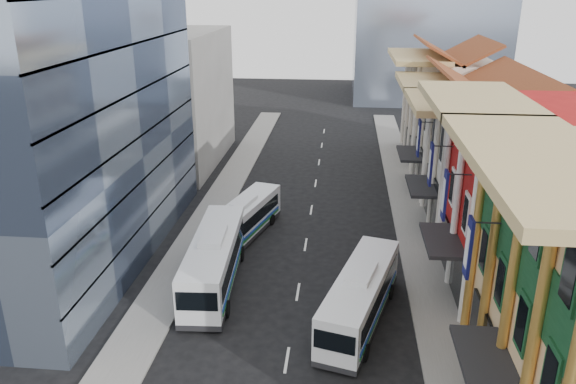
# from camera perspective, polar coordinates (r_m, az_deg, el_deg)

# --- Properties ---
(sidewalk_right) EXTENTS (3.00, 90.00, 0.15)m
(sidewalk_right) POSITION_cam_1_polar(r_m,az_deg,el_deg) (43.15, 13.19, -5.62)
(sidewalk_right) COLOR slate
(sidewalk_right) RESTS_ON ground
(sidewalk_left) EXTENTS (3.00, 90.00, 0.15)m
(sidewalk_left) POSITION_cam_1_polar(r_m,az_deg,el_deg) (44.14, -9.31, -4.72)
(sidewalk_left) COLOR slate
(sidewalk_left) RESTS_ON ground
(shophouse_red) EXTENTS (8.00, 10.00, 12.00)m
(shophouse_red) POSITION_cam_1_polar(r_m,az_deg,el_deg) (37.59, 23.14, -0.93)
(shophouse_red) COLOR #A71512
(shophouse_red) RESTS_ON ground
(shophouse_cream_near) EXTENTS (8.00, 9.00, 10.00)m
(shophouse_cream_near) POSITION_cam_1_polar(r_m,az_deg,el_deg) (46.54, 19.76, 2.17)
(shophouse_cream_near) COLOR beige
(shophouse_cream_near) RESTS_ON ground
(shophouse_cream_mid) EXTENTS (8.00, 9.00, 10.00)m
(shophouse_cream_mid) POSITION_cam_1_polar(r_m,az_deg,el_deg) (54.96, 17.68, 5.11)
(shophouse_cream_mid) COLOR beige
(shophouse_cream_mid) RESTS_ON ground
(shophouse_cream_far) EXTENTS (8.00, 12.00, 11.00)m
(shophouse_cream_far) POSITION_cam_1_polar(r_m,az_deg,el_deg) (64.88, 15.97, 7.99)
(shophouse_cream_far) COLOR beige
(shophouse_cream_far) RESTS_ON ground
(office_tower) EXTENTS (12.00, 26.00, 30.00)m
(office_tower) POSITION_cam_1_polar(r_m,az_deg,el_deg) (40.67, -23.68, 13.66)
(office_tower) COLOR #44516B
(office_tower) RESTS_ON ground
(office_block_far) EXTENTS (10.00, 18.00, 14.00)m
(office_block_far) POSITION_cam_1_polar(r_m,az_deg,el_deg) (62.45, -11.77, 9.29)
(office_block_far) COLOR gray
(office_block_far) RESTS_ON ground
(bus_left_near) EXTENTS (3.34, 11.66, 3.70)m
(bus_left_near) POSITION_cam_1_polar(r_m,az_deg,el_deg) (36.96, -7.50, -6.78)
(bus_left_near) COLOR silver
(bus_left_near) RESTS_ON ground
(bus_left_far) EXTENTS (4.74, 10.04, 3.14)m
(bus_left_far) POSITION_cam_1_polar(r_m,az_deg,el_deg) (43.62, -4.48, -2.66)
(bus_left_far) COLOR silver
(bus_left_far) RESTS_ON ground
(bus_right) EXTENTS (5.18, 10.85, 3.39)m
(bus_right) POSITION_cam_1_polar(r_m,az_deg,el_deg) (33.23, 7.35, -10.41)
(bus_right) COLOR silver
(bus_right) RESTS_ON ground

